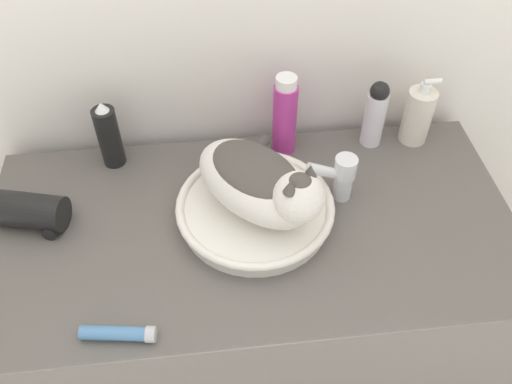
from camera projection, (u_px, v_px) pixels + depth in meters
The scene contains 11 objects.
wall_back at pixel (234, 19), 1.22m from camera, with size 8.00×0.05×2.40m.
vanity_counter at pixel (253, 325), 1.54m from camera, with size 1.19×0.59×0.89m.
sink_basin at pixel (255, 209), 1.21m from camera, with size 0.35×0.35×0.05m.
cat at pixel (261, 181), 1.13m from camera, with size 0.32×0.37×0.17m.
faucet at pixel (341, 176), 1.22m from camera, with size 0.12×0.06×0.13m.
hairspray_can_black at pixel (109, 136), 1.29m from camera, with size 0.05×0.05×0.18m.
lotion_bottle_white at pixel (375, 114), 1.33m from camera, with size 0.05×0.05×0.18m.
soap_pump_bottle at pixel (418, 115), 1.35m from camera, with size 0.07×0.07×0.18m.
shampoo_bottle_tall at pixel (285, 116), 1.31m from camera, with size 0.06×0.06×0.22m.
cream_tube at pixel (119, 333), 1.01m from camera, with size 0.14×0.05×0.03m.
hair_dryer at pixel (30, 211), 1.19m from camera, with size 0.19×0.12×0.08m.
Camera 1 is at (-0.08, -0.47, 1.83)m, focal length 38.00 mm.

